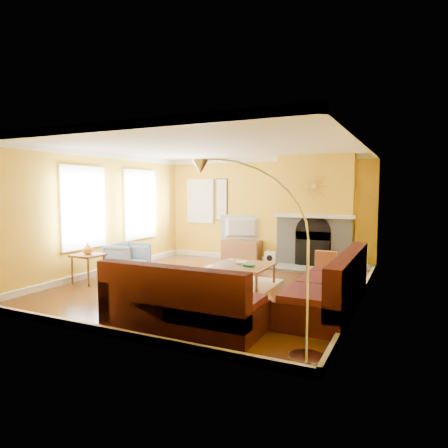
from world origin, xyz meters
The scene contains 27 objects.
floor centered at (0.00, 0.00, -0.01)m, with size 5.50×6.00×0.02m, color brown.
ceiling centered at (0.00, 0.00, 2.71)m, with size 5.50×6.00×0.02m, color white.
wall_back centered at (0.00, 3.01, 1.35)m, with size 5.50×0.02×2.70m, color yellow.
wall_front centered at (0.00, -3.01, 1.35)m, with size 5.50×0.02×2.70m, color yellow.
wall_left centered at (-2.76, 0.00, 1.35)m, with size 0.02×6.00×2.70m, color yellow.
wall_right centered at (2.76, 0.00, 1.35)m, with size 0.02×6.00×2.70m, color yellow.
baseboard centered at (0.00, 0.00, 0.06)m, with size 5.50×6.00×0.12m, color white, non-canonical shape.
crown_molding centered at (0.00, 0.00, 2.64)m, with size 5.50×6.00×0.12m, color white, non-canonical shape.
window_left_near centered at (-2.72, 1.30, 1.50)m, with size 0.06×1.22×1.72m, color white.
window_left_far centered at (-2.72, -0.60, 1.50)m, with size 0.06×1.22×1.72m, color white.
window_back centered at (-1.90, 2.96, 1.55)m, with size 0.82×0.06×1.22m, color white.
wall_art centered at (-1.25, 2.97, 1.60)m, with size 0.34×0.04×1.14m, color white.
fireplace centered at (1.35, 2.80, 1.35)m, with size 1.80×0.40×2.70m, color gray, non-canonical shape.
mantel centered at (1.35, 2.56, 1.25)m, with size 1.92×0.22×0.08m, color white.
hearth centered at (1.35, 2.25, 0.03)m, with size 1.80×0.70×0.06m, color gray.
sunburst centered at (1.35, 2.57, 1.95)m, with size 0.70×0.04×0.70m, color olive, non-canonical shape.
rug centered at (-0.07, 0.18, 0.01)m, with size 2.40×1.80×0.02m, color beige.
sectional_sofa centered at (1.18, -0.90, 0.45)m, with size 3.13×3.59×0.90m, color #381212, non-canonical shape.
coffee_table centered at (0.53, 0.22, 0.22)m, with size 1.09×1.09×0.43m, color white, non-canonical shape.
media_console centered at (-0.57, 2.78, 0.28)m, with size 1.00×0.45×0.55m, color brown.
tv centered at (-0.57, 2.78, 0.88)m, with size 1.13×0.15×0.65m, color black.
subwoofer centered at (0.25, 2.81, 0.15)m, with size 0.30×0.30×0.30m, color white.
armchair centered at (-2.16, 0.12, 0.35)m, with size 0.75×0.77×0.70m, color gray.
side_table centered at (-2.34, -0.88, 0.29)m, with size 0.53×0.53×0.59m, color brown, non-canonical shape.
vase centered at (-2.34, -0.88, 0.70)m, with size 0.21×0.21×0.22m, color orange.
book centered at (0.36, 0.33, 0.45)m, with size 0.20×0.27×0.03m, color white.
arc_lamp centered at (1.90, -2.60, 1.11)m, with size 1.41×0.36×2.23m, color silver, non-canonical shape.
Camera 1 is at (3.52, -6.80, 1.88)m, focal length 32.00 mm.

